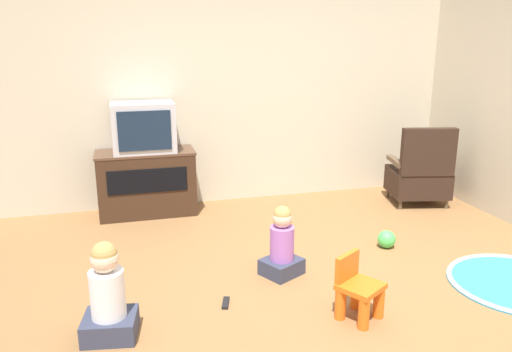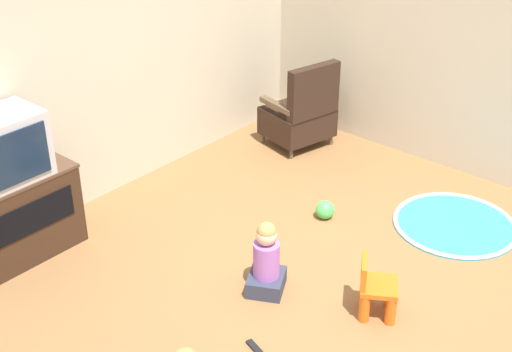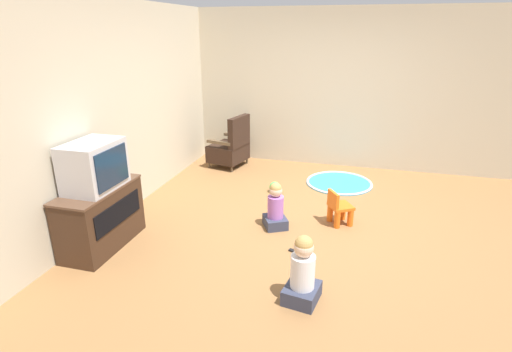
{
  "view_description": "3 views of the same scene",
  "coord_description": "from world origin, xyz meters",
  "px_view_note": "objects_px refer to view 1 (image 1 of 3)",
  "views": [
    {
      "loc": [
        -1.43,
        -3.01,
        1.81
      ],
      "look_at": [
        -0.47,
        0.53,
        0.79
      ],
      "focal_mm": 35.0,
      "sensor_mm": 36.0,
      "label": 1
    },
    {
      "loc": [
        -3.46,
        -2.22,
        3.22
      ],
      "look_at": [
        -0.26,
        0.54,
        0.88
      ],
      "focal_mm": 50.0,
      "sensor_mm": 36.0,
      "label": 2
    },
    {
      "loc": [
        -4.53,
        -0.51,
        2.25
      ],
      "look_at": [
        -0.31,
        0.65,
        0.64
      ],
      "focal_mm": 28.0,
      "sensor_mm": 36.0,
      "label": 3
    }
  ],
  "objects_px": {
    "tv_cabinet": "(147,182)",
    "television": "(143,127)",
    "child_watching_center": "(282,245)",
    "toy_ball": "(387,239)",
    "child_watching_left": "(108,297)",
    "black_armchair": "(420,175)",
    "yellow_kid_chair": "(358,291)",
    "remote_control": "(226,303)"
  },
  "relations": [
    {
      "from": "television",
      "to": "child_watching_left",
      "type": "xyz_separation_m",
      "value": [
        -0.37,
        -2.25,
        -0.66
      ]
    },
    {
      "from": "yellow_kid_chair",
      "to": "child_watching_center",
      "type": "distance_m",
      "value": 0.79
    },
    {
      "from": "yellow_kid_chair",
      "to": "toy_ball",
      "type": "xyz_separation_m",
      "value": [
        0.77,
        0.98,
        -0.11
      ]
    },
    {
      "from": "child_watching_center",
      "to": "yellow_kid_chair",
      "type": "bearing_deg",
      "value": -96.64
    },
    {
      "from": "tv_cabinet",
      "to": "yellow_kid_chair",
      "type": "relative_size",
      "value": 2.34
    },
    {
      "from": "child_watching_center",
      "to": "toy_ball",
      "type": "height_order",
      "value": "child_watching_center"
    },
    {
      "from": "yellow_kid_chair",
      "to": "toy_ball",
      "type": "distance_m",
      "value": 1.25
    },
    {
      "from": "child_watching_center",
      "to": "television",
      "type": "bearing_deg",
      "value": 90.07
    },
    {
      "from": "black_armchair",
      "to": "child_watching_left",
      "type": "xyz_separation_m",
      "value": [
        -3.33,
        -1.79,
        -0.06
      ]
    },
    {
      "from": "television",
      "to": "tv_cabinet",
      "type": "bearing_deg",
      "value": 90.0
    },
    {
      "from": "child_watching_left",
      "to": "black_armchair",
      "type": "bearing_deg",
      "value": 37.56
    },
    {
      "from": "yellow_kid_chair",
      "to": "child_watching_center",
      "type": "bearing_deg",
      "value": 79.81
    },
    {
      "from": "tv_cabinet",
      "to": "black_armchair",
      "type": "bearing_deg",
      "value": -9.06
    },
    {
      "from": "television",
      "to": "yellow_kid_chair",
      "type": "height_order",
      "value": "television"
    },
    {
      "from": "tv_cabinet",
      "to": "black_armchair",
      "type": "relative_size",
      "value": 1.13
    },
    {
      "from": "television",
      "to": "black_armchair",
      "type": "height_order",
      "value": "television"
    },
    {
      "from": "child_watching_center",
      "to": "toy_ball",
      "type": "relative_size",
      "value": 3.57
    },
    {
      "from": "black_armchair",
      "to": "yellow_kid_chair",
      "type": "height_order",
      "value": "black_armchair"
    },
    {
      "from": "television",
      "to": "child_watching_center",
      "type": "distance_m",
      "value": 2.07
    },
    {
      "from": "remote_control",
      "to": "tv_cabinet",
      "type": "bearing_deg",
      "value": 27.95
    },
    {
      "from": "child_watching_left",
      "to": "child_watching_center",
      "type": "height_order",
      "value": "child_watching_left"
    },
    {
      "from": "television",
      "to": "child_watching_center",
      "type": "relative_size",
      "value": 1.1
    },
    {
      "from": "black_armchair",
      "to": "remote_control",
      "type": "xyz_separation_m",
      "value": [
        -2.55,
        -1.6,
        -0.33
      ]
    },
    {
      "from": "black_armchair",
      "to": "child_watching_left",
      "type": "distance_m",
      "value": 3.78
    },
    {
      "from": "tv_cabinet",
      "to": "television",
      "type": "distance_m",
      "value": 0.58
    },
    {
      "from": "television",
      "to": "child_watching_left",
      "type": "height_order",
      "value": "television"
    },
    {
      "from": "television",
      "to": "remote_control",
      "type": "relative_size",
      "value": 4.0
    },
    {
      "from": "tv_cabinet",
      "to": "yellow_kid_chair",
      "type": "height_order",
      "value": "tv_cabinet"
    },
    {
      "from": "black_armchair",
      "to": "child_watching_center",
      "type": "bearing_deg",
      "value": 44.42
    },
    {
      "from": "tv_cabinet",
      "to": "television",
      "type": "bearing_deg",
      "value": -90.0
    },
    {
      "from": "tv_cabinet",
      "to": "child_watching_center",
      "type": "relative_size",
      "value": 1.77
    },
    {
      "from": "tv_cabinet",
      "to": "television",
      "type": "height_order",
      "value": "television"
    },
    {
      "from": "black_armchair",
      "to": "toy_ball",
      "type": "bearing_deg",
      "value": 58.95
    },
    {
      "from": "television",
      "to": "child_watching_left",
      "type": "relative_size",
      "value": 0.98
    },
    {
      "from": "television",
      "to": "child_watching_left",
      "type": "bearing_deg",
      "value": -99.3
    },
    {
      "from": "remote_control",
      "to": "yellow_kid_chair",
      "type": "bearing_deg",
      "value": -98.64
    },
    {
      "from": "yellow_kid_chair",
      "to": "remote_control",
      "type": "bearing_deg",
      "value": 122.59
    },
    {
      "from": "television",
      "to": "yellow_kid_chair",
      "type": "bearing_deg",
      "value": -63.46
    },
    {
      "from": "tv_cabinet",
      "to": "child_watching_center",
      "type": "xyz_separation_m",
      "value": [
        0.93,
        -1.73,
        -0.11
      ]
    },
    {
      "from": "tv_cabinet",
      "to": "toy_ball",
      "type": "bearing_deg",
      "value": -36.51
    },
    {
      "from": "child_watching_left",
      "to": "yellow_kid_chair",
      "type": "bearing_deg",
      "value": 2.21
    },
    {
      "from": "tv_cabinet",
      "to": "remote_control",
      "type": "relative_size",
      "value": 6.44
    }
  ]
}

